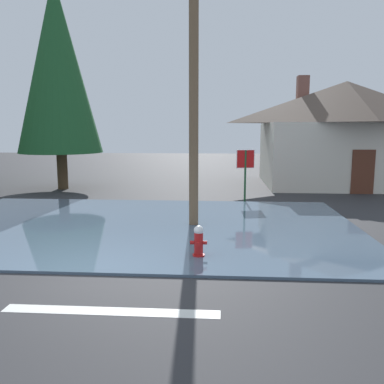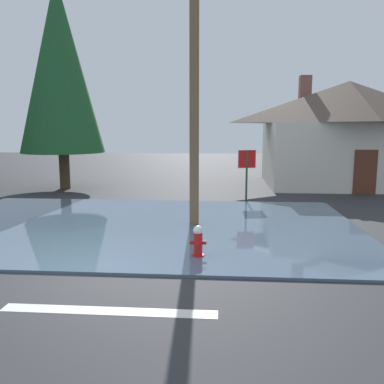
# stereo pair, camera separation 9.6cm
# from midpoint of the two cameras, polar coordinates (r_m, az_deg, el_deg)

# --- Properties ---
(ground_plane) EXTENTS (80.00, 80.00, 0.10)m
(ground_plane) POSITION_cam_midpoint_polar(r_m,az_deg,el_deg) (8.75, -14.12, -11.37)
(ground_plane) COLOR #2D2D30
(flood_puddle) EXTENTS (13.09, 8.32, 0.06)m
(flood_puddle) POSITION_cam_midpoint_polar(r_m,az_deg,el_deg) (12.44, -7.26, -4.67)
(flood_puddle) COLOR #4C6075
(flood_puddle) RESTS_ON ground
(lane_stop_bar) EXTENTS (3.57, 0.31, 0.01)m
(lane_stop_bar) POSITION_cam_midpoint_polar(r_m,az_deg,el_deg) (7.01, -11.25, -16.08)
(lane_stop_bar) COLOR silver
(lane_stop_bar) RESTS_ON ground
(fire_hydrant) EXTENTS (0.39, 0.33, 0.77)m
(fire_hydrant) POSITION_cam_midpoint_polar(r_m,az_deg,el_deg) (9.29, 1.15, -7.09)
(fire_hydrant) COLOR red
(fire_hydrant) RESTS_ON ground
(utility_pole) EXTENTS (1.60, 0.28, 8.03)m
(utility_pole) POSITION_cam_midpoint_polar(r_m,az_deg,el_deg) (12.09, 0.56, 14.86)
(utility_pole) COLOR brown
(utility_pole) RESTS_ON ground
(stop_sign_far) EXTENTS (0.72, 0.18, 2.10)m
(stop_sign_far) POSITION_cam_midpoint_polar(r_m,az_deg,el_deg) (16.36, 7.89, 3.79)
(stop_sign_far) COLOR #1E4C28
(stop_sign_far) RESTS_ON ground
(house) EXTENTS (8.66, 6.65, 5.73)m
(house) POSITION_cam_midpoint_polar(r_m,az_deg,el_deg) (22.59, 21.06, 7.90)
(house) COLOR silver
(house) RESTS_ON ground
(pine_tree_mid_left) EXTENTS (3.96, 3.96, 9.91)m
(pine_tree_mid_left) POSITION_cam_midpoint_polar(r_m,az_deg,el_deg) (20.89, -18.02, 16.48)
(pine_tree_mid_left) COLOR #4C3823
(pine_tree_mid_left) RESTS_ON ground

